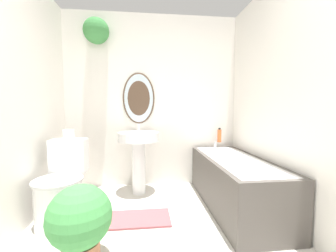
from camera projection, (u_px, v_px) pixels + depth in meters
name	position (u px, v px, depth m)	size (l,w,h in m)	color
wall_back	(148.00, 95.00, 2.91)	(2.51, 0.33, 2.40)	silver
wall_right	(295.00, 96.00, 1.83)	(0.06, 2.55, 2.40)	silver
toilet	(62.00, 189.00, 1.98)	(0.44, 0.62, 0.77)	white
pedestal_sink	(139.00, 149.00, 2.63)	(0.52, 0.52, 0.90)	white
bathtub	(234.00, 181.00, 2.28)	(0.60, 1.48, 0.62)	#4C4742
shampoo_bottle	(219.00, 136.00, 2.92)	(0.06, 0.06, 0.20)	#DB6633
potted_plant	(80.00, 221.00, 1.41)	(0.43, 0.43, 0.57)	#9E6042
bath_mat	(137.00, 219.00, 2.02)	(0.65, 0.34, 0.02)	#934C51
toilet_paper_roll	(68.00, 134.00, 2.17)	(0.11, 0.11, 0.10)	white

